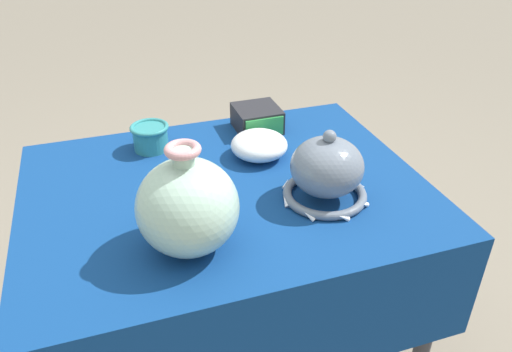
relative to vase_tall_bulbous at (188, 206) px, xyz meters
name	(u,v)px	position (x,y,z in m)	size (l,w,h in m)	color
display_table	(228,214)	(0.13, 0.19, -0.18)	(1.03, 0.79, 0.69)	#38383D
vase_tall_bulbous	(188,206)	(0.00, 0.00, 0.00)	(0.22, 0.22, 0.25)	#A8CCB7
vase_dome_bell	(327,172)	(0.36, 0.08, -0.03)	(0.22, 0.22, 0.19)	slate
mosaic_tile_box	(257,119)	(0.32, 0.50, -0.07)	(0.14, 0.14, 0.07)	#232328
cup_wide_teal	(150,136)	(-0.02, 0.47, -0.07)	(0.11, 0.11, 0.08)	teal
bowl_shallow_porcelain	(259,145)	(0.27, 0.33, -0.07)	(0.16, 0.16, 0.07)	white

